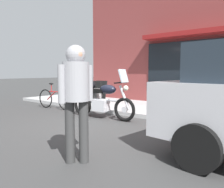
% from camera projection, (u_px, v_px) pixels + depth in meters
% --- Properties ---
extents(ground_plane, '(80.00, 80.00, 0.00)m').
position_uv_depth(ground_plane, '(103.00, 123.00, 5.97)').
color(ground_plane, '#3B3B3B').
extents(touring_motorcycle, '(2.14, 0.62, 1.40)m').
position_uv_depth(touring_motorcycle, '(99.00, 97.00, 6.57)').
color(touring_motorcycle, black).
rests_on(touring_motorcycle, ground_plane).
extents(parked_bicycle, '(1.71, 0.48, 0.93)m').
position_uv_depth(parked_bicycle, '(55.00, 99.00, 8.12)').
color(parked_bicycle, black).
rests_on(parked_bicycle, ground_plane).
extents(pedestrian_walking, '(0.44, 0.55, 1.71)m').
position_uv_depth(pedestrian_walking, '(76.00, 89.00, 3.25)').
color(pedestrian_walking, '#373737').
rests_on(pedestrian_walking, ground_plane).
extents(sandwich_board_sign, '(0.55, 0.40, 0.86)m').
position_uv_depth(sandwich_board_sign, '(99.00, 92.00, 8.79)').
color(sandwich_board_sign, black).
rests_on(sandwich_board_sign, sidewalk_curb).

